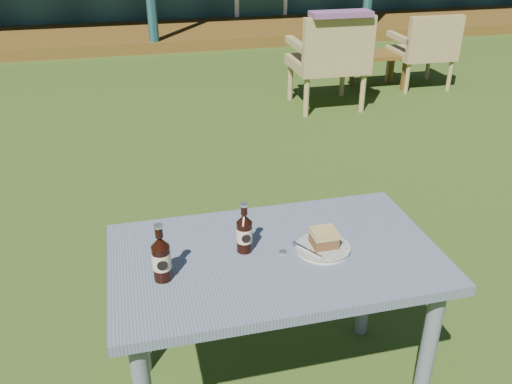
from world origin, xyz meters
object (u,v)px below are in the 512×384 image
object	(u,v)px
plate	(323,248)
cake_slice	(324,238)
armchair_right	(425,47)
armchair_left	(331,57)
cola_bottle_far	(161,258)
side_table	(379,58)
cafe_table	(275,276)
cola_bottle_near	(244,232)

from	to	relation	value
plate	cake_slice	xyz separation A→B (m)	(0.01, 0.01, 0.04)
armchair_right	armchair_left	bearing A→B (deg)	-162.04
cola_bottle_far	armchair_right	distance (m)	5.13
armchair_right	side_table	world-z (taller)	armchair_right
cafe_table	cola_bottle_near	size ratio (longest dim) A/B	6.12
cola_bottle_near	cola_bottle_far	xyz separation A→B (m)	(-0.31, -0.10, 0.01)
cafe_table	cake_slice	xyz separation A→B (m)	(0.18, -0.01, 0.15)
plate	armchair_left	size ratio (longest dim) A/B	0.21
cafe_table	armchair_right	size ratio (longest dim) A/B	1.44
cafe_table	cola_bottle_far	xyz separation A→B (m)	(-0.41, -0.06, 0.19)
cafe_table	cola_bottle_far	distance (m)	0.46
plate	side_table	distance (m)	4.60
cola_bottle_near	cake_slice	bearing A→B (deg)	-10.63
cafe_table	plate	bearing A→B (deg)	-5.89
cake_slice	side_table	world-z (taller)	cake_slice
cafe_table	cola_bottle_near	bearing A→B (deg)	157.54
plate	side_table	bearing A→B (deg)	61.74
plate	side_table	world-z (taller)	plate
cake_slice	armchair_left	world-z (taller)	armchair_left
cafe_table	side_table	xyz separation A→B (m)	(2.35, 4.02, -0.28)
armchair_right	cafe_table	bearing A→B (deg)	-126.03
cola_bottle_far	side_table	size ratio (longest dim) A/B	0.36
cola_bottle_near	armchair_right	distance (m)	4.86
cola_bottle_near	armchair_right	world-z (taller)	cola_bottle_near
cola_bottle_far	armchair_left	xyz separation A→B (m)	(1.96, 3.54, -0.27)
cola_bottle_far	side_table	world-z (taller)	cola_bottle_far
cake_slice	cola_bottle_far	distance (m)	0.60
cola_bottle_far	cafe_table	bearing A→B (deg)	7.94
armchair_left	armchair_right	bearing A→B (deg)	17.96
cafe_table	side_table	distance (m)	4.67
plate	cola_bottle_near	world-z (taller)	cola_bottle_near
cafe_table	cake_slice	size ratio (longest dim) A/B	13.04
cake_slice	side_table	distance (m)	4.60
armchair_right	plate	bearing A→B (deg)	-124.18
cola_bottle_far	armchair_right	xyz separation A→B (m)	(3.25, 3.95, -0.34)
plate	cake_slice	bearing A→B (deg)	57.35
cola_bottle_far	plate	bearing A→B (deg)	3.83
cake_slice	cola_bottle_near	xyz separation A→B (m)	(-0.29, 0.05, 0.03)
cafe_table	cola_bottle_near	xyz separation A→B (m)	(-0.11, 0.04, 0.18)
side_table	cola_bottle_far	bearing A→B (deg)	-124.09
plate	cola_bottle_far	xyz separation A→B (m)	(-0.59, -0.04, 0.08)
cola_bottle_far	side_table	xyz separation A→B (m)	(2.76, 4.08, -0.46)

